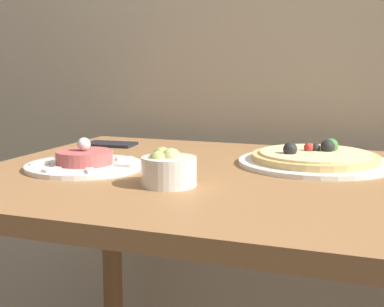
# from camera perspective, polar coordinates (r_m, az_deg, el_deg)

# --- Properties ---
(dining_table) EXTENTS (1.01, 0.83, 0.78)m
(dining_table) POSITION_cam_1_polar(r_m,az_deg,el_deg) (1.16, 2.13, -7.87)
(dining_table) COLOR olive
(dining_table) RESTS_ON ground_plane
(pizza_plate) EXTENTS (0.35, 0.35, 0.06)m
(pizza_plate) POSITION_cam_1_polar(r_m,az_deg,el_deg) (1.24, 12.99, -0.54)
(pizza_plate) COLOR white
(pizza_plate) RESTS_ON dining_table
(tartare_plate) EXTENTS (0.26, 0.26, 0.07)m
(tartare_plate) POSITION_cam_1_polar(r_m,az_deg,el_deg) (1.19, -11.39, -0.91)
(tartare_plate) COLOR white
(tartare_plate) RESTS_ON dining_table
(small_bowl) EXTENTS (0.10, 0.10, 0.07)m
(small_bowl) POSITION_cam_1_polar(r_m,az_deg,el_deg) (1.00, -2.57, -1.54)
(small_bowl) COLOR silver
(small_bowl) RESTS_ON dining_table
(napkin) EXTENTS (0.14, 0.09, 0.01)m
(napkin) POSITION_cam_1_polar(r_m,az_deg,el_deg) (1.51, -8.67, 0.99)
(napkin) COLOR black
(napkin) RESTS_ON dining_table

